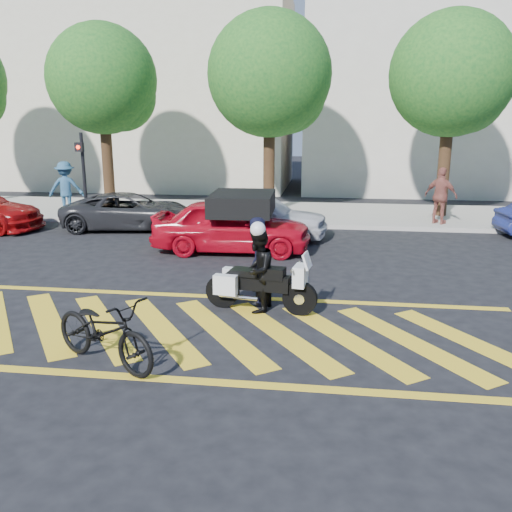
# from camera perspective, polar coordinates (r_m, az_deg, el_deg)

# --- Properties ---
(ground) EXTENTS (90.00, 90.00, 0.00)m
(ground) POSITION_cam_1_polar(r_m,az_deg,el_deg) (9.94, -6.54, -7.76)
(ground) COLOR black
(ground) RESTS_ON ground
(sidewalk) EXTENTS (60.00, 5.00, 0.15)m
(sidewalk) POSITION_cam_1_polar(r_m,az_deg,el_deg) (21.35, 1.34, 4.55)
(sidewalk) COLOR #9E998E
(sidewalk) RESTS_ON ground
(crosswalk) EXTENTS (12.33, 4.00, 0.01)m
(crosswalk) POSITION_cam_1_polar(r_m,az_deg,el_deg) (9.95, -6.76, -7.72)
(crosswalk) COLOR yellow
(crosswalk) RESTS_ON ground
(building_left) EXTENTS (16.00, 8.00, 10.00)m
(building_left) POSITION_cam_1_polar(r_m,az_deg,el_deg) (31.67, -11.80, 16.43)
(building_left) COLOR beige
(building_left) RESTS_ON ground
(building_right) EXTENTS (16.00, 8.00, 11.00)m
(building_right) POSITION_cam_1_polar(r_m,az_deg,el_deg) (30.69, 21.22, 16.80)
(building_right) COLOR beige
(building_right) RESTS_ON ground
(tree_left) EXTENTS (4.20, 4.20, 7.26)m
(tree_left) POSITION_cam_1_polar(r_m,az_deg,el_deg) (22.74, -15.49, 17.11)
(tree_left) COLOR black
(tree_left) RESTS_ON ground
(tree_center) EXTENTS (4.60, 4.60, 7.56)m
(tree_center) POSITION_cam_1_polar(r_m,az_deg,el_deg) (21.13, 1.81, 18.12)
(tree_center) COLOR black
(tree_center) RESTS_ON ground
(tree_right) EXTENTS (4.40, 4.40, 7.41)m
(tree_right) POSITION_cam_1_polar(r_m,az_deg,el_deg) (21.44, 20.19, 17.09)
(tree_right) COLOR black
(tree_right) RESTS_ON ground
(signal_pole) EXTENTS (0.28, 0.43, 3.20)m
(signal_pole) POSITION_cam_1_polar(r_m,az_deg,el_deg) (20.71, -17.77, 8.72)
(signal_pole) COLOR black
(signal_pole) RESTS_ON ground
(officer_bike) EXTENTS (0.59, 0.75, 1.81)m
(officer_bike) POSITION_cam_1_polar(r_m,az_deg,el_deg) (10.95, 0.38, -0.56)
(officer_bike) COLOR black
(officer_bike) RESTS_ON ground
(bicycle) EXTENTS (2.25, 1.68, 1.13)m
(bicycle) POSITION_cam_1_polar(r_m,az_deg,el_deg) (8.68, -15.70, -7.57)
(bicycle) COLOR black
(bicycle) RESTS_ON ground
(police_motorcycle) EXTENTS (2.26, 0.85, 1.00)m
(police_motorcycle) POSITION_cam_1_polar(r_m,az_deg,el_deg) (10.65, 0.28, -3.01)
(police_motorcycle) COLOR black
(police_motorcycle) RESTS_ON ground
(officer_moto) EXTENTS (0.75, 0.90, 1.66)m
(officer_moto) POSITION_cam_1_polar(r_m,az_deg,el_deg) (10.57, 0.20, -1.53)
(officer_moto) COLOR black
(officer_moto) RESTS_ON ground
(red_convertible) EXTENTS (4.52, 1.94, 1.52)m
(red_convertible) POSITION_cam_1_polar(r_m,az_deg,el_deg) (15.34, -2.59, 3.22)
(red_convertible) COLOR #BB081A
(red_convertible) RESTS_ON ground
(parked_mid_left) EXTENTS (4.70, 2.65, 1.24)m
(parked_mid_left) POSITION_cam_1_polar(r_m,az_deg,el_deg) (19.02, -13.16, 4.62)
(parked_mid_left) COLOR black
(parked_mid_left) RESTS_ON ground
(parked_mid_right) EXTENTS (4.33, 2.02, 1.43)m
(parked_mid_right) POSITION_cam_1_polar(r_m,az_deg,el_deg) (17.11, 0.49, 4.27)
(parked_mid_right) COLOR silver
(parked_mid_right) RESTS_ON ground
(pedestrian_left) EXTENTS (1.43, 1.09, 1.96)m
(pedestrian_left) POSITION_cam_1_polar(r_m,az_deg,el_deg) (21.96, -19.38, 6.81)
(pedestrian_left) COLOR #2C5779
(pedestrian_left) RESTS_ON sidewalk
(pedestrian_right) EXTENTS (1.21, 1.02, 1.94)m
(pedestrian_right) POSITION_cam_1_polar(r_m,az_deg,el_deg) (19.68, 18.88, 6.02)
(pedestrian_right) COLOR #975144
(pedestrian_right) RESTS_ON sidewalk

